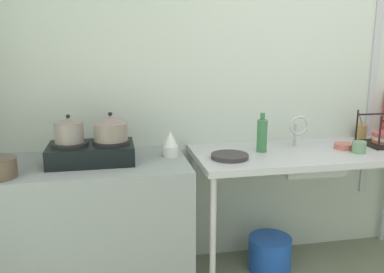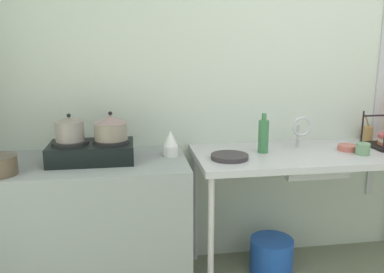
{
  "view_description": "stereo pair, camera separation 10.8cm",
  "coord_description": "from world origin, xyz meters",
  "px_view_note": "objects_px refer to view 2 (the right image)",
  "views": [
    {
      "loc": [
        -1.51,
        -1.01,
        1.51
      ],
      "look_at": [
        -1.04,
        1.32,
        0.97
      ],
      "focal_mm": 37.67,
      "sensor_mm": 36.0,
      "label": 1
    },
    {
      "loc": [
        -1.4,
        -1.03,
        1.51
      ],
      "look_at": [
        -1.04,
        1.32,
        0.97
      ],
      "focal_mm": 37.67,
      "sensor_mm": 36.0,
      "label": 2
    }
  ],
  "objects_px": {
    "bucket_on_floor": "(271,255)",
    "pot_on_right_burner": "(111,127)",
    "cup_by_rack": "(363,149)",
    "utensil_jar": "(367,133)",
    "stove": "(92,151)",
    "percolator": "(170,144)",
    "sink_basin": "(309,163)",
    "pot_on_left_burner": "(70,129)",
    "frying_pan": "(230,157)",
    "faucet": "(301,128)",
    "bottle_by_sink": "(263,136)",
    "small_bowl_on_drainboard": "(348,148)"
  },
  "relations": [
    {
      "from": "percolator",
      "to": "bottle_by_sink",
      "type": "height_order",
      "value": "bottle_by_sink"
    },
    {
      "from": "pot_on_left_burner",
      "to": "percolator",
      "type": "relative_size",
      "value": 1.03
    },
    {
      "from": "sink_basin",
      "to": "bucket_on_floor",
      "type": "distance_m",
      "value": 0.7
    },
    {
      "from": "percolator",
      "to": "utensil_jar",
      "type": "relative_size",
      "value": 0.86
    },
    {
      "from": "faucet",
      "to": "utensil_jar",
      "type": "xyz_separation_m",
      "value": [
        0.58,
        0.16,
        -0.09
      ]
    },
    {
      "from": "cup_by_rack",
      "to": "bucket_on_floor",
      "type": "distance_m",
      "value": 0.93
    },
    {
      "from": "sink_basin",
      "to": "frying_pan",
      "type": "relative_size",
      "value": 1.72
    },
    {
      "from": "percolator",
      "to": "sink_basin",
      "type": "height_order",
      "value": "percolator"
    },
    {
      "from": "faucet",
      "to": "frying_pan",
      "type": "height_order",
      "value": "faucet"
    },
    {
      "from": "stove",
      "to": "faucet",
      "type": "xyz_separation_m",
      "value": [
        1.34,
        0.09,
        0.08
      ]
    },
    {
      "from": "small_bowl_on_drainboard",
      "to": "frying_pan",
      "type": "bearing_deg",
      "value": -174.35
    },
    {
      "from": "sink_basin",
      "to": "stove",
      "type": "bearing_deg",
      "value": 178.33
    },
    {
      "from": "pot_on_right_burner",
      "to": "sink_basin",
      "type": "relative_size",
      "value": 0.5
    },
    {
      "from": "bucket_on_floor",
      "to": "cup_by_rack",
      "type": "bearing_deg",
      "value": -17.03
    },
    {
      "from": "frying_pan",
      "to": "pot_on_left_burner",
      "type": "bearing_deg",
      "value": 175.2
    },
    {
      "from": "pot_on_left_burner",
      "to": "bucket_on_floor",
      "type": "distance_m",
      "value": 1.58
    },
    {
      "from": "stove",
      "to": "bucket_on_floor",
      "type": "bearing_deg",
      "value": 2.26
    },
    {
      "from": "percolator",
      "to": "faucet",
      "type": "distance_m",
      "value": 0.87
    },
    {
      "from": "bottle_by_sink",
      "to": "stove",
      "type": "bearing_deg",
      "value": -178.02
    },
    {
      "from": "pot_on_right_burner",
      "to": "bucket_on_floor",
      "type": "xyz_separation_m",
      "value": [
        1.04,
        0.05,
        -0.93
      ]
    },
    {
      "from": "cup_by_rack",
      "to": "utensil_jar",
      "type": "bearing_deg",
      "value": 54.95
    },
    {
      "from": "pot_on_right_burner",
      "to": "cup_by_rack",
      "type": "bearing_deg",
      "value": -4.05
    },
    {
      "from": "percolator",
      "to": "bottle_by_sink",
      "type": "xyz_separation_m",
      "value": [
        0.59,
        -0.0,
        0.03
      ]
    },
    {
      "from": "pot_on_left_burner",
      "to": "bottle_by_sink",
      "type": "xyz_separation_m",
      "value": [
        1.18,
        0.04,
        -0.09
      ]
    },
    {
      "from": "pot_on_left_burner",
      "to": "frying_pan",
      "type": "bearing_deg",
      "value": -4.8
    },
    {
      "from": "frying_pan",
      "to": "bottle_by_sink",
      "type": "bearing_deg",
      "value": 24.98
    },
    {
      "from": "cup_by_rack",
      "to": "percolator",
      "type": "bearing_deg",
      "value": 172.86
    },
    {
      "from": "sink_basin",
      "to": "faucet",
      "type": "bearing_deg",
      "value": 92.88
    },
    {
      "from": "frying_pan",
      "to": "utensil_jar",
      "type": "bearing_deg",
      "value": 16.97
    },
    {
      "from": "pot_on_left_burner",
      "to": "pot_on_right_burner",
      "type": "bearing_deg",
      "value": 0.0
    },
    {
      "from": "sink_basin",
      "to": "pot_on_left_burner",
      "type": "bearing_deg",
      "value": 178.46
    },
    {
      "from": "stove",
      "to": "pot_on_left_burner",
      "type": "bearing_deg",
      "value": -180.0
    },
    {
      "from": "bucket_on_floor",
      "to": "bottle_by_sink",
      "type": "bearing_deg",
      "value": -174.56
    },
    {
      "from": "sink_basin",
      "to": "frying_pan",
      "type": "bearing_deg",
      "value": -175.79
    },
    {
      "from": "stove",
      "to": "faucet",
      "type": "height_order",
      "value": "faucet"
    },
    {
      "from": "bucket_on_floor",
      "to": "pot_on_right_burner",
      "type": "bearing_deg",
      "value": -177.49
    },
    {
      "from": "faucet",
      "to": "cup_by_rack",
      "type": "relative_size",
      "value": 2.49
    },
    {
      "from": "pot_on_right_burner",
      "to": "percolator",
      "type": "relative_size",
      "value": 1.22
    },
    {
      "from": "faucet",
      "to": "bucket_on_floor",
      "type": "relative_size",
      "value": 0.74
    },
    {
      "from": "stove",
      "to": "cup_by_rack",
      "type": "height_order",
      "value": "stove"
    },
    {
      "from": "sink_basin",
      "to": "cup_by_rack",
      "type": "relative_size",
      "value": 4.49
    },
    {
      "from": "faucet",
      "to": "bucket_on_floor",
      "type": "xyz_separation_m",
      "value": [
        -0.18,
        -0.05,
        -0.87
      ]
    },
    {
      "from": "percolator",
      "to": "sink_basin",
      "type": "distance_m",
      "value": 0.89
    },
    {
      "from": "stove",
      "to": "small_bowl_on_drainboard",
      "type": "distance_m",
      "value": 1.62
    },
    {
      "from": "cup_by_rack",
      "to": "small_bowl_on_drainboard",
      "type": "height_order",
      "value": "cup_by_rack"
    },
    {
      "from": "bottle_by_sink",
      "to": "utensil_jar",
      "type": "xyz_separation_m",
      "value": [
        0.86,
        0.22,
        -0.06
      ]
    },
    {
      "from": "cup_by_rack",
      "to": "utensil_jar",
      "type": "height_order",
      "value": "utensil_jar"
    },
    {
      "from": "stove",
      "to": "small_bowl_on_drainboard",
      "type": "bearing_deg",
      "value": 0.06
    },
    {
      "from": "cup_by_rack",
      "to": "frying_pan",
      "type": "bearing_deg",
      "value": 177.89
    },
    {
      "from": "pot_on_right_burner",
      "to": "bucket_on_floor",
      "type": "relative_size",
      "value": 0.67
    }
  ]
}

